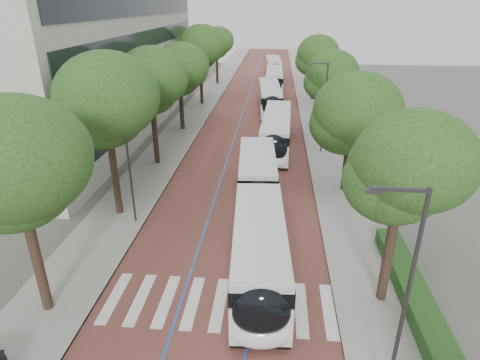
# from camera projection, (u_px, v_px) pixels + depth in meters

# --- Properties ---
(ground) EXTENTS (160.00, 160.00, 0.00)m
(ground) POSITION_uv_depth(u_px,v_px,m) (212.00, 319.00, 17.66)
(ground) COLOR #51544C
(ground) RESTS_ON ground
(road) EXTENTS (11.00, 140.00, 0.02)m
(road) POSITION_uv_depth(u_px,v_px,m) (257.00, 105.00, 54.03)
(road) COLOR brown
(road) RESTS_ON ground
(sidewalk_left) EXTENTS (4.00, 140.00, 0.12)m
(sidewalk_left) POSITION_uv_depth(u_px,v_px,m) (202.00, 104.00, 54.61)
(sidewalk_left) COLOR gray
(sidewalk_left) RESTS_ON ground
(sidewalk_right) EXTENTS (4.00, 140.00, 0.12)m
(sidewalk_right) POSITION_uv_depth(u_px,v_px,m) (313.00, 106.00, 53.40)
(sidewalk_right) COLOR gray
(sidewalk_right) RESTS_ON ground
(kerb_left) EXTENTS (0.20, 140.00, 0.14)m
(kerb_left) POSITION_uv_depth(u_px,v_px,m) (216.00, 104.00, 54.46)
(kerb_left) COLOR gray
(kerb_left) RESTS_ON ground
(kerb_right) EXTENTS (0.20, 140.00, 0.14)m
(kerb_right) POSITION_uv_depth(u_px,v_px,m) (299.00, 106.00, 53.56)
(kerb_right) COLOR gray
(kerb_right) RESTS_ON ground
(zebra_crossing) EXTENTS (10.55, 3.60, 0.01)m
(zebra_crossing) POSITION_uv_depth(u_px,v_px,m) (219.00, 304.00, 18.54)
(zebra_crossing) COLOR silver
(zebra_crossing) RESTS_ON ground
(lane_line_left) EXTENTS (0.12, 126.00, 0.01)m
(lane_line_left) POSITION_uv_depth(u_px,v_px,m) (245.00, 105.00, 54.15)
(lane_line_left) COLOR #2352AF
(lane_line_left) RESTS_ON road
(lane_line_right) EXTENTS (0.12, 126.00, 0.01)m
(lane_line_right) POSITION_uv_depth(u_px,v_px,m) (269.00, 105.00, 53.89)
(lane_line_right) COLOR #2352AF
(lane_line_right) RESTS_ON road
(office_building) EXTENTS (18.11, 40.00, 14.00)m
(office_building) POSITION_uv_depth(u_px,v_px,m) (66.00, 62.00, 41.83)
(office_building) COLOR #9F9E94
(office_building) RESTS_ON ground
(hedge) EXTENTS (1.20, 14.00, 0.80)m
(hedge) POSITION_uv_depth(u_px,v_px,m) (427.00, 324.00, 16.71)
(hedge) COLOR #1C4016
(hedge) RESTS_ON sidewalk_right
(streetlight_near) EXTENTS (1.82, 0.20, 8.00)m
(streetlight_near) POSITION_uv_depth(u_px,v_px,m) (404.00, 283.00, 12.43)
(streetlight_near) COLOR #333335
(streetlight_near) RESTS_ON sidewalk_right
(streetlight_far) EXTENTS (1.82, 0.20, 8.00)m
(streetlight_far) POSITION_uv_depth(u_px,v_px,m) (323.00, 101.00, 35.16)
(streetlight_far) COLOR #333335
(streetlight_far) RESTS_ON sidewalk_right
(lamp_post_left) EXTENTS (0.14, 0.14, 8.00)m
(lamp_post_left) POSITION_uv_depth(u_px,v_px,m) (129.00, 162.00, 23.74)
(lamp_post_left) COLOR #333335
(lamp_post_left) RESTS_ON sidewalk_left
(trees_left) EXTENTS (6.00, 60.44, 9.80)m
(trees_left) POSITION_uv_depth(u_px,v_px,m) (169.00, 72.00, 37.27)
(trees_left) COLOR black
(trees_left) RESTS_ON ground
(trees_right) EXTENTS (6.00, 47.28, 8.54)m
(trees_right) POSITION_uv_depth(u_px,v_px,m) (335.00, 87.00, 35.94)
(trees_right) COLOR black
(trees_right) RESTS_ON ground
(lead_bus) EXTENTS (3.61, 18.51, 3.20)m
(lead_bus) POSITION_uv_depth(u_px,v_px,m) (258.00, 214.00, 23.07)
(lead_bus) COLOR black
(lead_bus) RESTS_ON ground
(bus_queued_0) EXTENTS (2.97, 12.48, 3.20)m
(bus_queued_0) POSITION_uv_depth(u_px,v_px,m) (276.00, 133.00, 37.35)
(bus_queued_0) COLOR silver
(bus_queued_0) RESTS_ON ground
(bus_queued_1) EXTENTS (3.31, 12.53, 3.20)m
(bus_queued_1) POSITION_uv_depth(u_px,v_px,m) (270.00, 99.00, 50.30)
(bus_queued_1) COLOR silver
(bus_queued_1) RESTS_ON ground
(bus_queued_2) EXTENTS (2.59, 12.41, 3.20)m
(bus_queued_2) POSITION_uv_depth(u_px,v_px,m) (274.00, 81.00, 61.61)
(bus_queued_2) COLOR silver
(bus_queued_2) RESTS_ON ground
(bus_queued_3) EXTENTS (3.25, 12.52, 3.20)m
(bus_queued_3) POSITION_uv_depth(u_px,v_px,m) (273.00, 68.00, 73.63)
(bus_queued_3) COLOR silver
(bus_queued_3) RESTS_ON ground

